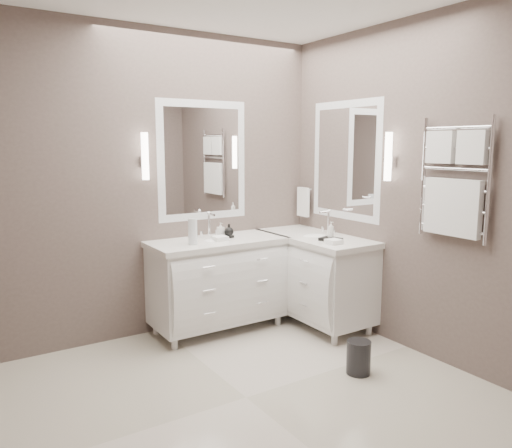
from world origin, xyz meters
TOP-DOWN VIEW (x-y plane):
  - floor at (0.00, 0.00)m, footprint 3.20×3.00m
  - wall_back at (0.00, 1.50)m, footprint 3.20×0.01m
  - wall_front at (0.00, -1.50)m, footprint 3.20×0.01m
  - wall_right at (1.60, 0.00)m, footprint 0.01×3.00m
  - vanity_back at (0.45, 1.23)m, footprint 1.24×0.59m
  - vanity_right at (1.33, 0.90)m, footprint 0.59×1.24m
  - mirror_back at (0.45, 1.49)m, footprint 0.90×0.02m
  - mirror_right at (1.59, 0.80)m, footprint 0.02×0.90m
  - sconce_back at (-0.13, 1.43)m, footprint 0.06×0.06m
  - sconce_right at (1.53, 0.22)m, footprint 0.06×0.06m
  - towel_bar_corner at (1.54, 1.36)m, footprint 0.03×0.22m
  - towel_ladder at (1.55, -0.40)m, footprint 0.06×0.58m
  - waste_bin at (0.90, -0.14)m, footprint 0.20×0.20m
  - amenity_tray_back at (0.54, 1.25)m, footprint 0.16×0.14m
  - amenity_tray_right at (1.27, 0.62)m, footprint 0.18×0.21m
  - water_bottle at (0.17, 1.14)m, footprint 0.09×0.09m
  - soap_bottle_a at (0.51, 1.27)m, footprint 0.06×0.06m
  - soap_bottle_b at (0.57, 1.22)m, footprint 0.09×0.09m
  - soap_bottle_c at (1.27, 0.62)m, footprint 0.07×0.07m

SIDE VIEW (x-z plane):
  - floor at x=0.00m, z-range -0.01..0.00m
  - waste_bin at x=0.90m, z-range 0.00..0.25m
  - vanity_back at x=0.45m, z-range 0.00..0.97m
  - vanity_right at x=1.33m, z-range 0.00..0.97m
  - amenity_tray_back at x=0.54m, z-range 0.85..0.87m
  - amenity_tray_right at x=1.27m, z-range 0.85..0.88m
  - soap_bottle_b at x=0.57m, z-range 0.87..0.98m
  - soap_bottle_a at x=0.51m, z-range 0.87..0.99m
  - soap_bottle_c at x=1.27m, z-range 0.88..1.02m
  - water_bottle at x=0.17m, z-range 0.85..1.07m
  - towel_bar_corner at x=1.54m, z-range 0.97..1.27m
  - wall_back at x=0.00m, z-range 0.00..2.70m
  - wall_front at x=0.00m, z-range 0.00..2.70m
  - wall_right at x=1.60m, z-range 0.00..2.70m
  - towel_ladder at x=1.55m, z-range 0.94..1.84m
  - mirror_back at x=0.45m, z-range 1.00..2.10m
  - mirror_right at x=1.59m, z-range 1.00..2.10m
  - sconce_back at x=-0.13m, z-range 1.39..1.79m
  - sconce_right at x=1.53m, z-range 1.39..1.79m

